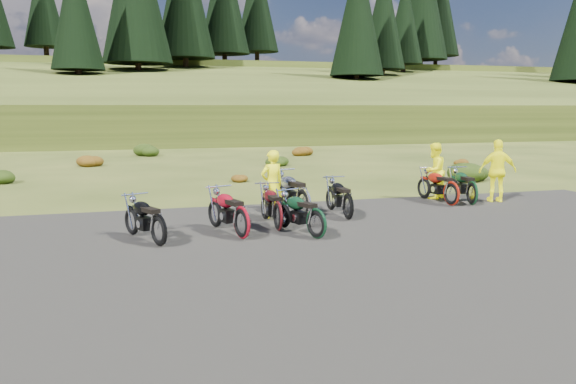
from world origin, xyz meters
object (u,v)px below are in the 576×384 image
object	(u,v)px
motorcycle_3	(303,219)
motorcycle_7	(471,206)
person_middle	(272,185)
motorcycle_0	(159,247)

from	to	relation	value
motorcycle_3	motorcycle_7	distance (m)	5.29
motorcycle_3	person_middle	distance (m)	1.18
motorcycle_7	motorcycle_0	bearing A→B (deg)	113.79
motorcycle_3	person_middle	world-z (taller)	person_middle
motorcycle_7	person_middle	world-z (taller)	person_middle
motorcycle_0	person_middle	distance (m)	3.80
person_middle	motorcycle_7	bearing A→B (deg)	165.41
motorcycle_7	person_middle	xyz separation A→B (m)	(-6.03, -0.28, 0.87)
motorcycle_3	motorcycle_7	bearing A→B (deg)	-94.21
motorcycle_0	motorcycle_7	xyz separation A→B (m)	(8.97, 2.51, 0.00)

